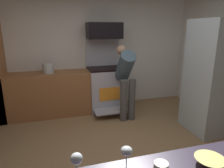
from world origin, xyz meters
The scene contains 11 objects.
ground_plane centered at (0.00, 0.00, -0.01)m, with size 5.20×4.80×0.02m, color olive.
wall_back centered at (0.00, 2.34, 1.30)m, with size 5.20×0.12×2.60m, color silver.
lower_cabinet_run centered at (-0.90, 1.98, 0.45)m, with size 2.40×0.60×0.90m, color #925C35.
oven_range centered at (0.42, 1.97, 0.51)m, with size 0.76×0.98×1.57m.
microwave centered at (0.42, 2.06, 1.73)m, with size 0.74×0.38×0.34m, color black.
refrigerator centered at (2.03, 0.50, 0.97)m, with size 0.88×0.76×1.93m.
person_cook centered at (0.69, 1.41, 0.87)m, with size 0.31×0.65×1.46m.
mixing_bowl_prep centered at (0.30, -1.31, 0.92)m, with size 0.20×0.20×0.05m, color #DDCF69.
wine_glass_mid centered at (-0.25, -1.19, 1.02)m, with size 0.08×0.08×0.15m.
wine_glass_far centered at (-0.56, -1.17, 1.02)m, with size 0.08×0.08×0.16m.
stock_pot centered at (-0.78, 1.98, 1.00)m, with size 0.22×0.22×0.20m, color #B8BABD.
Camera 1 is at (-0.65, -2.25, 1.79)m, focal length 32.37 mm.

